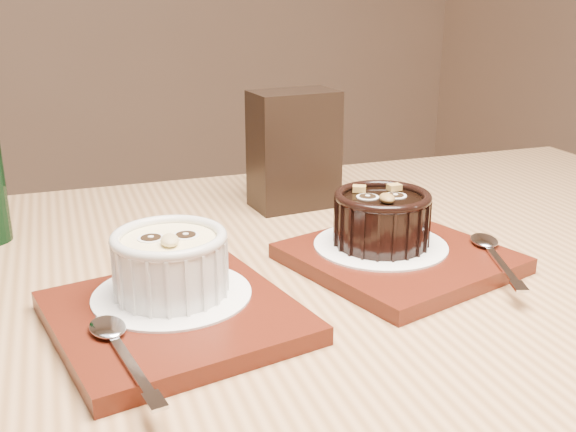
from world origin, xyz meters
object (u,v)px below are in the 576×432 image
ramekin_white (170,261)px  ramekin_dark (382,216)px  tray_left (175,317)px  condiment_stand (294,150)px  tray_right (399,258)px  table (294,385)px

ramekin_white → ramekin_dark: bearing=17.4°
tray_left → condiment_stand: size_ratio=1.29×
tray_right → ramekin_dark: size_ratio=1.94×
condiment_stand → tray_left: bearing=-132.5°
tray_left → ramekin_white: bearing=77.5°
condiment_stand → tray_right: bearing=-87.0°
tray_right → condiment_stand: size_ratio=1.29×
ramekin_dark → condiment_stand: 0.19m
tray_left → ramekin_dark: size_ratio=1.94×
ramekin_white → tray_right: ramekin_white is taller
tray_left → ramekin_dark: ramekin_dark is taller
tray_left → ramekin_white: size_ratio=1.93×
table → ramekin_white: (-0.10, 0.01, 0.14)m
tray_left → condiment_stand: 0.33m
tray_left → condiment_stand: bearing=47.5°
table → condiment_stand: size_ratio=9.11×
tray_left → condiment_stand: (0.22, 0.24, 0.06)m
tray_right → ramekin_dark: ramekin_dark is taller
table → tray_left: bearing=-175.1°
table → ramekin_white: size_ratio=13.65×
ramekin_white → condiment_stand: bearing=56.8°
tray_left → tray_right: 0.23m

